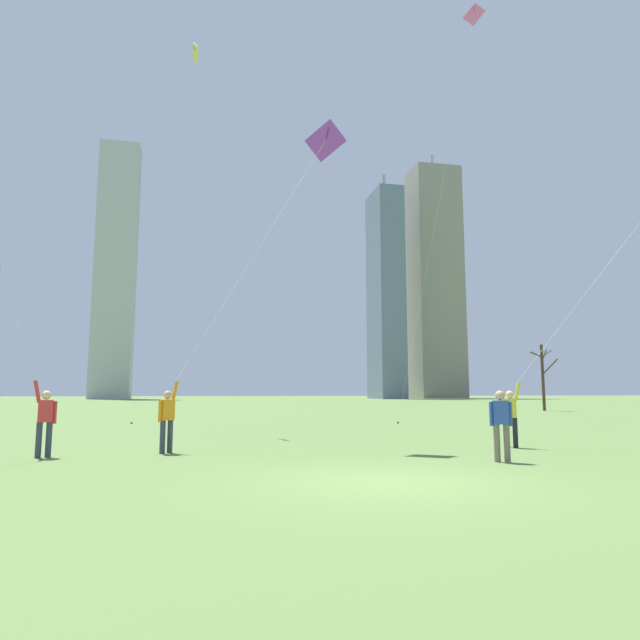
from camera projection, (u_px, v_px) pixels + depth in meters
name	position (u px, v px, depth m)	size (l,w,h in m)	color
ground_plane	(390.00, 482.00, 9.83)	(400.00, 400.00, 0.00)	#5B7A3D
kite_flyer_foreground_right_teal	(571.00, 331.00, 15.96)	(8.69, 4.37, 13.47)	black
kite_flyer_midfield_center_purple	(205.00, 351.00, 15.23)	(5.46, 1.85, 10.25)	#33384C
bystander_watching_nearby	(501.00, 422.00, 12.75)	(0.48, 0.31, 1.62)	#726656
distant_kite_low_near_trees_pink	(469.00, 44.00, 29.61)	(4.61, 2.22, 22.25)	pink
distant_kite_high_overhead_yellow	(188.00, 97.00, 26.09)	(2.86, 5.20, 17.73)	yellow
bare_tree_leftmost	(543.00, 374.00, 46.97)	(2.13, 2.13, 5.58)	#423326
skyline_short_annex	(116.00, 269.00, 123.95)	(8.52, 5.41, 57.70)	#B2B2B7
skyline_wide_slab	(435.00, 282.00, 139.68)	(11.61, 9.69, 62.41)	gray
skyline_mid_tower_right	(386.00, 293.00, 129.31)	(5.92, 11.60, 53.13)	slate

